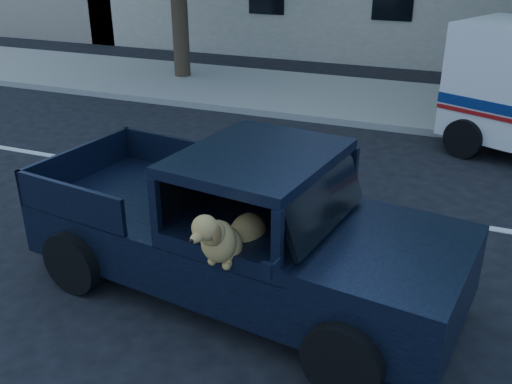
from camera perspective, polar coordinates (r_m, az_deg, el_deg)
ground at (r=6.93m, az=-16.60°, el=-9.59°), size 120.00×120.00×0.00m
far_sidewalk at (r=14.56m, az=6.02°, el=9.61°), size 60.00×4.00×0.15m
lane_stripes at (r=8.81m, az=7.70°, el=-1.03°), size 21.60×0.14×0.01m
pickup_truck at (r=6.42m, az=-2.26°, el=-5.21°), size 5.05×2.80×1.73m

